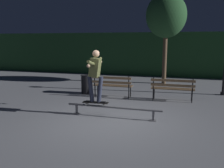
{
  "coord_description": "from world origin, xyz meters",
  "views": [
    {
      "loc": [
        1.97,
        -6.43,
        2.23
      ],
      "look_at": [
        -0.28,
        1.09,
        0.85
      ],
      "focal_mm": 39.29,
      "sensor_mm": 36.0,
      "label": 1
    }
  ],
  "objects_px": {
    "skateboard": "(96,103)",
    "park_bench_left_center": "(173,87)",
    "grind_rail": "(113,109)",
    "park_bench_leftmost": "(112,84)",
    "skateboarder": "(95,72)",
    "tree_behind_benches": "(166,16)",
    "trash_can": "(87,84)"
  },
  "relations": [
    {
      "from": "skateboard",
      "to": "skateboarder",
      "type": "xyz_separation_m",
      "value": [
        0.0,
        0.0,
        0.94
      ]
    },
    {
      "from": "park_bench_left_center",
      "to": "skateboard",
      "type": "bearing_deg",
      "value": -129.94
    },
    {
      "from": "trash_can",
      "to": "tree_behind_benches",
      "type": "bearing_deg",
      "value": 49.87
    },
    {
      "from": "skateboarder",
      "to": "park_bench_left_center",
      "type": "relative_size",
      "value": 0.97
    },
    {
      "from": "park_bench_leftmost",
      "to": "tree_behind_benches",
      "type": "height_order",
      "value": "tree_behind_benches"
    },
    {
      "from": "grind_rail",
      "to": "park_bench_leftmost",
      "type": "height_order",
      "value": "park_bench_leftmost"
    },
    {
      "from": "skateboard",
      "to": "trash_can",
      "type": "height_order",
      "value": "trash_can"
    },
    {
      "from": "skateboarder",
      "to": "tree_behind_benches",
      "type": "distance_m",
      "value": 6.87
    },
    {
      "from": "park_bench_leftmost",
      "to": "trash_can",
      "type": "height_order",
      "value": "park_bench_leftmost"
    },
    {
      "from": "skateboard",
      "to": "tree_behind_benches",
      "type": "height_order",
      "value": "tree_behind_benches"
    },
    {
      "from": "skateboarder",
      "to": "tree_behind_benches",
      "type": "bearing_deg",
      "value": 76.89
    },
    {
      "from": "grind_rail",
      "to": "tree_behind_benches",
      "type": "bearing_deg",
      "value": 81.72
    },
    {
      "from": "park_bench_left_center",
      "to": "trash_can",
      "type": "distance_m",
      "value": 3.6
    },
    {
      "from": "grind_rail",
      "to": "tree_behind_benches",
      "type": "distance_m",
      "value": 7.19
    },
    {
      "from": "skateboard",
      "to": "park_bench_left_center",
      "type": "distance_m",
      "value": 3.31
    },
    {
      "from": "park_bench_left_center",
      "to": "tree_behind_benches",
      "type": "relative_size",
      "value": 0.35
    },
    {
      "from": "trash_can",
      "to": "grind_rail",
      "type": "bearing_deg",
      "value": -54.79
    },
    {
      "from": "park_bench_left_center",
      "to": "trash_can",
      "type": "relative_size",
      "value": 2.0
    },
    {
      "from": "trash_can",
      "to": "skateboard",
      "type": "bearing_deg",
      "value": -62.94
    },
    {
      "from": "park_bench_left_center",
      "to": "trash_can",
      "type": "bearing_deg",
      "value": 174.78
    },
    {
      "from": "park_bench_left_center",
      "to": "tree_behind_benches",
      "type": "height_order",
      "value": "tree_behind_benches"
    },
    {
      "from": "skateboard",
      "to": "tree_behind_benches",
      "type": "distance_m",
      "value": 7.22
    },
    {
      "from": "skateboard",
      "to": "park_bench_left_center",
      "type": "height_order",
      "value": "park_bench_left_center"
    },
    {
      "from": "grind_rail",
      "to": "trash_can",
      "type": "xyz_separation_m",
      "value": [
        -2.02,
        2.86,
        0.16
      ]
    },
    {
      "from": "skateboard",
      "to": "park_bench_left_center",
      "type": "relative_size",
      "value": 0.49
    },
    {
      "from": "skateboard",
      "to": "park_bench_leftmost",
      "type": "height_order",
      "value": "park_bench_leftmost"
    },
    {
      "from": "skateboarder",
      "to": "park_bench_leftmost",
      "type": "height_order",
      "value": "skateboarder"
    },
    {
      "from": "skateboarder",
      "to": "park_bench_left_center",
      "type": "xyz_separation_m",
      "value": [
        2.12,
        2.54,
        -0.8
      ]
    },
    {
      "from": "grind_rail",
      "to": "skateboarder",
      "type": "distance_m",
      "value": 1.22
    },
    {
      "from": "skateboarder",
      "to": "park_bench_left_center",
      "type": "height_order",
      "value": "skateboarder"
    },
    {
      "from": "skateboarder",
      "to": "park_bench_leftmost",
      "type": "xyz_separation_m",
      "value": [
        -0.24,
        2.54,
        -0.8
      ]
    },
    {
      "from": "skateboard",
      "to": "tree_behind_benches",
      "type": "relative_size",
      "value": 0.17
    }
  ]
}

